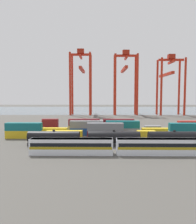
% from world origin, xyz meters
% --- Properties ---
extents(ground_plane, '(420.00, 420.00, 0.00)m').
position_xyz_m(ground_plane, '(0.00, 40.00, 0.00)').
color(ground_plane, '#4C4944').
extents(harbour_water, '(400.00, 110.00, 0.01)m').
position_xyz_m(harbour_water, '(0.00, 138.38, 0.00)').
color(harbour_water, slate).
rests_on(harbour_water, ground_plane).
extents(passenger_train, '(62.55, 3.14, 3.90)m').
position_xyz_m(passenger_train, '(3.16, -22.46, 2.14)').
color(passenger_train, silver).
rests_on(passenger_train, ground_plane).
extents(freight_tank_row, '(49.11, 3.10, 4.56)m').
position_xyz_m(freight_tank_row, '(-7.05, -13.45, 2.18)').
color(freight_tank_row, '#232326').
rests_on(freight_tank_row, ground_plane).
extents(shipping_container_0, '(12.10, 2.44, 2.60)m').
position_xyz_m(shipping_container_0, '(-36.75, -2.50, 1.30)').
color(shipping_container_0, gold).
rests_on(shipping_container_0, ground_plane).
extents(shipping_container_1, '(12.10, 2.44, 2.60)m').
position_xyz_m(shipping_container_1, '(-36.75, -2.50, 3.90)').
color(shipping_container_1, '#146066').
rests_on(shipping_container_1, shipping_container_0).
extents(shipping_container_2, '(12.10, 2.44, 2.60)m').
position_xyz_m(shipping_container_2, '(-23.03, -2.50, 1.30)').
color(shipping_container_2, gold).
rests_on(shipping_container_2, ground_plane).
extents(shipping_container_3, '(12.10, 2.44, 2.60)m').
position_xyz_m(shipping_container_3, '(-9.31, -2.50, 1.30)').
color(shipping_container_3, maroon).
rests_on(shipping_container_3, ground_plane).
extents(shipping_container_4, '(12.10, 2.44, 2.60)m').
position_xyz_m(shipping_container_4, '(-9.31, -2.50, 3.90)').
color(shipping_container_4, slate).
rests_on(shipping_container_4, shipping_container_3).
extents(shipping_container_5, '(6.04, 2.44, 2.60)m').
position_xyz_m(shipping_container_5, '(4.41, -2.50, 1.30)').
color(shipping_container_5, gold).
rests_on(shipping_container_5, ground_plane).
extents(shipping_container_6, '(12.10, 2.44, 2.60)m').
position_xyz_m(shipping_container_6, '(18.13, -2.50, 1.30)').
color(shipping_container_6, silver).
rests_on(shipping_container_6, ground_plane).
extents(shipping_container_7, '(12.10, 2.44, 2.60)m').
position_xyz_m(shipping_container_7, '(18.13, -2.50, 3.90)').
color(shipping_container_7, '#146066').
rests_on(shipping_container_7, shipping_container_6).
extents(shipping_container_10, '(12.10, 2.44, 2.60)m').
position_xyz_m(shipping_container_10, '(-29.01, 3.47, 1.30)').
color(shipping_container_10, gold).
rests_on(shipping_container_10, ground_plane).
extents(shipping_container_11, '(12.10, 2.44, 2.60)m').
position_xyz_m(shipping_container_11, '(-15.96, 3.47, 1.30)').
color(shipping_container_11, '#1C4299').
rests_on(shipping_container_11, ground_plane).
extents(shipping_container_12, '(12.10, 2.44, 2.60)m').
position_xyz_m(shipping_container_12, '(-15.96, 3.47, 3.90)').
color(shipping_container_12, slate).
rests_on(shipping_container_12, shipping_container_11).
extents(shipping_container_13, '(12.10, 2.44, 2.60)m').
position_xyz_m(shipping_container_13, '(-2.91, 3.47, 1.30)').
color(shipping_container_13, slate).
rests_on(shipping_container_13, ground_plane).
extents(shipping_container_14, '(12.10, 2.44, 2.60)m').
position_xyz_m(shipping_container_14, '(-2.91, 3.47, 3.90)').
color(shipping_container_14, '#146066').
rests_on(shipping_container_14, shipping_container_13).
extents(shipping_container_15, '(12.10, 2.44, 2.60)m').
position_xyz_m(shipping_container_15, '(10.14, 3.47, 1.30)').
color(shipping_container_15, gold).
rests_on(shipping_container_15, ground_plane).
extents(shipping_container_16, '(12.10, 2.44, 2.60)m').
position_xyz_m(shipping_container_16, '(23.19, 3.47, 1.30)').
color(shipping_container_16, '#146066').
rests_on(shipping_container_16, ground_plane).
extents(shipping_container_17, '(12.10, 2.44, 2.60)m').
position_xyz_m(shipping_container_17, '(23.19, 3.47, 3.90)').
color(shipping_container_17, '#AD211C').
rests_on(shipping_container_17, shipping_container_16).
extents(shipping_container_18, '(6.04, 2.44, 2.60)m').
position_xyz_m(shipping_container_18, '(-30.59, 9.45, 1.30)').
color(shipping_container_18, maroon).
rests_on(shipping_container_18, ground_plane).
extents(shipping_container_19, '(6.04, 2.44, 2.60)m').
position_xyz_m(shipping_container_19, '(-30.59, 9.45, 3.90)').
color(shipping_container_19, maroon).
rests_on(shipping_container_19, shipping_container_18).
extents(shipping_container_20, '(12.10, 2.44, 2.60)m').
position_xyz_m(shipping_container_20, '(-17.29, 9.45, 1.30)').
color(shipping_container_20, gold).
rests_on(shipping_container_20, ground_plane).
extents(shipping_container_21, '(12.10, 2.44, 2.60)m').
position_xyz_m(shipping_container_21, '(-17.29, 9.45, 3.90)').
color(shipping_container_21, maroon).
rests_on(shipping_container_21, shipping_container_20).
extents(shipping_container_22, '(12.10, 2.44, 2.60)m').
position_xyz_m(shipping_container_22, '(-3.99, 9.45, 1.30)').
color(shipping_container_22, '#1C4299').
rests_on(shipping_container_22, ground_plane).
extents(shipping_container_23, '(12.10, 2.44, 2.60)m').
position_xyz_m(shipping_container_23, '(-3.99, 9.45, 3.90)').
color(shipping_container_23, maroon).
rests_on(shipping_container_23, shipping_container_22).
extents(shipping_container_24, '(6.04, 2.44, 2.60)m').
position_xyz_m(shipping_container_24, '(9.32, 9.45, 1.30)').
color(shipping_container_24, slate).
rests_on(shipping_container_24, ground_plane).
extents(gantry_crane_west, '(15.78, 35.90, 47.91)m').
position_xyz_m(gantry_crane_west, '(-25.59, 89.63, 28.85)').
color(gantry_crane_west, red).
rests_on(gantry_crane_west, ground_plane).
extents(gantry_crane_central, '(17.38, 35.01, 47.03)m').
position_xyz_m(gantry_crane_central, '(7.39, 89.75, 28.55)').
color(gantry_crane_central, red).
rests_on(gantry_crane_central, ground_plane).
extents(gantry_crane_east, '(18.27, 36.12, 43.99)m').
position_xyz_m(gantry_crane_east, '(40.36, 89.81, 26.60)').
color(gantry_crane_east, red).
rests_on(gantry_crane_east, ground_plane).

